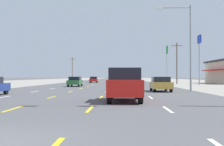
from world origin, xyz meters
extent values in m
plane|color=#4C4C4F|center=(0.00, 66.00, 0.00)|extent=(572.00, 572.00, 0.00)
cube|color=gray|center=(-24.75, 66.00, 0.00)|extent=(28.00, 440.00, 0.01)
cube|color=gray|center=(24.75, 66.00, 0.00)|extent=(28.00, 440.00, 0.01)
cube|color=white|center=(-5.25, 14.50, 0.01)|extent=(0.14, 2.60, 0.01)
cube|color=white|center=(-5.25, 22.00, 0.01)|extent=(0.14, 2.60, 0.01)
cube|color=white|center=(-5.25, 29.50, 0.01)|extent=(0.14, 2.60, 0.01)
cube|color=white|center=(-5.25, 37.00, 0.01)|extent=(0.14, 2.60, 0.01)
cube|color=white|center=(-5.25, 44.50, 0.01)|extent=(0.14, 2.60, 0.01)
cube|color=white|center=(-5.25, 52.00, 0.01)|extent=(0.14, 2.60, 0.01)
cube|color=white|center=(-5.25, 59.50, 0.01)|extent=(0.14, 2.60, 0.01)
cube|color=white|center=(-5.25, 67.00, 0.01)|extent=(0.14, 2.60, 0.01)
cube|color=white|center=(-5.25, 74.50, 0.01)|extent=(0.14, 2.60, 0.01)
cube|color=white|center=(-5.25, 82.00, 0.01)|extent=(0.14, 2.60, 0.01)
cube|color=white|center=(-5.25, 89.50, 0.01)|extent=(0.14, 2.60, 0.01)
cube|color=white|center=(-5.25, 97.00, 0.01)|extent=(0.14, 2.60, 0.01)
cube|color=white|center=(-5.25, 104.50, 0.01)|extent=(0.14, 2.60, 0.01)
cube|color=white|center=(-5.25, 112.00, 0.01)|extent=(0.14, 2.60, 0.01)
cube|color=white|center=(-5.25, 119.50, 0.01)|extent=(0.14, 2.60, 0.01)
cube|color=white|center=(-5.25, 127.00, 0.01)|extent=(0.14, 2.60, 0.01)
cube|color=white|center=(-5.25, 134.50, 0.01)|extent=(0.14, 2.60, 0.01)
cube|color=white|center=(-5.25, 142.00, 0.01)|extent=(0.14, 2.60, 0.01)
cube|color=white|center=(-5.25, 149.50, 0.01)|extent=(0.14, 2.60, 0.01)
cube|color=white|center=(-5.25, 157.00, 0.01)|extent=(0.14, 2.60, 0.01)
cube|color=white|center=(-5.25, 164.50, 0.01)|extent=(0.14, 2.60, 0.01)
cube|color=white|center=(-5.25, 172.00, 0.01)|extent=(0.14, 2.60, 0.01)
cube|color=white|center=(-5.25, 179.50, 0.01)|extent=(0.14, 2.60, 0.01)
cube|color=white|center=(-5.25, 187.00, 0.01)|extent=(0.14, 2.60, 0.01)
cube|color=white|center=(-5.25, 194.50, 0.01)|extent=(0.14, 2.60, 0.01)
cube|color=white|center=(-5.25, 202.00, 0.01)|extent=(0.14, 2.60, 0.01)
cube|color=white|center=(-5.25, 209.50, 0.01)|extent=(0.14, 2.60, 0.01)
cube|color=white|center=(-5.25, 217.00, 0.01)|extent=(0.14, 2.60, 0.01)
cube|color=yellow|center=(-1.75, 7.00, 0.01)|extent=(0.14, 2.60, 0.01)
cube|color=yellow|center=(-1.75, 14.50, 0.01)|extent=(0.14, 2.60, 0.01)
cube|color=yellow|center=(-1.75, 22.00, 0.01)|extent=(0.14, 2.60, 0.01)
cube|color=yellow|center=(-1.75, 29.50, 0.01)|extent=(0.14, 2.60, 0.01)
cube|color=yellow|center=(-1.75, 37.00, 0.01)|extent=(0.14, 2.60, 0.01)
cube|color=yellow|center=(-1.75, 44.50, 0.01)|extent=(0.14, 2.60, 0.01)
cube|color=yellow|center=(-1.75, 52.00, 0.01)|extent=(0.14, 2.60, 0.01)
cube|color=yellow|center=(-1.75, 59.50, 0.01)|extent=(0.14, 2.60, 0.01)
cube|color=yellow|center=(-1.75, 67.00, 0.01)|extent=(0.14, 2.60, 0.01)
cube|color=yellow|center=(-1.75, 74.50, 0.01)|extent=(0.14, 2.60, 0.01)
cube|color=yellow|center=(-1.75, 82.00, 0.01)|extent=(0.14, 2.60, 0.01)
cube|color=yellow|center=(-1.75, 89.50, 0.01)|extent=(0.14, 2.60, 0.01)
cube|color=yellow|center=(-1.75, 97.00, 0.01)|extent=(0.14, 2.60, 0.01)
cube|color=yellow|center=(-1.75, 104.50, 0.01)|extent=(0.14, 2.60, 0.01)
cube|color=yellow|center=(-1.75, 112.00, 0.01)|extent=(0.14, 2.60, 0.01)
cube|color=yellow|center=(-1.75, 119.50, 0.01)|extent=(0.14, 2.60, 0.01)
cube|color=yellow|center=(-1.75, 127.00, 0.01)|extent=(0.14, 2.60, 0.01)
cube|color=yellow|center=(-1.75, 134.50, 0.01)|extent=(0.14, 2.60, 0.01)
cube|color=yellow|center=(-1.75, 142.00, 0.01)|extent=(0.14, 2.60, 0.01)
cube|color=yellow|center=(-1.75, 149.50, 0.01)|extent=(0.14, 2.60, 0.01)
cube|color=yellow|center=(-1.75, 157.00, 0.01)|extent=(0.14, 2.60, 0.01)
cube|color=yellow|center=(-1.75, 164.50, 0.01)|extent=(0.14, 2.60, 0.01)
cube|color=yellow|center=(-1.75, 172.00, 0.01)|extent=(0.14, 2.60, 0.01)
cube|color=yellow|center=(-1.75, 179.50, 0.01)|extent=(0.14, 2.60, 0.01)
cube|color=yellow|center=(-1.75, 187.00, 0.01)|extent=(0.14, 2.60, 0.01)
cube|color=yellow|center=(-1.75, 194.50, 0.01)|extent=(0.14, 2.60, 0.01)
cube|color=yellow|center=(-1.75, 202.00, 0.01)|extent=(0.14, 2.60, 0.01)
cube|color=yellow|center=(-1.75, 209.50, 0.01)|extent=(0.14, 2.60, 0.01)
cube|color=yellow|center=(-1.75, 217.00, 0.01)|extent=(0.14, 2.60, 0.01)
cube|color=yellow|center=(1.75, 7.00, 0.01)|extent=(0.14, 2.60, 0.01)
cube|color=yellow|center=(1.75, 14.50, 0.01)|extent=(0.14, 2.60, 0.01)
cube|color=yellow|center=(1.75, 22.00, 0.01)|extent=(0.14, 2.60, 0.01)
cube|color=yellow|center=(1.75, 29.50, 0.01)|extent=(0.14, 2.60, 0.01)
cube|color=yellow|center=(1.75, 37.00, 0.01)|extent=(0.14, 2.60, 0.01)
cube|color=yellow|center=(1.75, 44.50, 0.01)|extent=(0.14, 2.60, 0.01)
cube|color=yellow|center=(1.75, 52.00, 0.01)|extent=(0.14, 2.60, 0.01)
cube|color=yellow|center=(1.75, 59.50, 0.01)|extent=(0.14, 2.60, 0.01)
cube|color=yellow|center=(1.75, 67.00, 0.01)|extent=(0.14, 2.60, 0.01)
cube|color=yellow|center=(1.75, 74.50, 0.01)|extent=(0.14, 2.60, 0.01)
cube|color=yellow|center=(1.75, 82.00, 0.01)|extent=(0.14, 2.60, 0.01)
cube|color=yellow|center=(1.75, 89.50, 0.01)|extent=(0.14, 2.60, 0.01)
cube|color=yellow|center=(1.75, 97.00, 0.01)|extent=(0.14, 2.60, 0.01)
cube|color=yellow|center=(1.75, 104.50, 0.01)|extent=(0.14, 2.60, 0.01)
cube|color=yellow|center=(1.75, 112.00, 0.01)|extent=(0.14, 2.60, 0.01)
cube|color=yellow|center=(1.75, 119.50, 0.01)|extent=(0.14, 2.60, 0.01)
cube|color=yellow|center=(1.75, 127.00, 0.01)|extent=(0.14, 2.60, 0.01)
cube|color=yellow|center=(1.75, 134.50, 0.01)|extent=(0.14, 2.60, 0.01)
cube|color=yellow|center=(1.75, 142.00, 0.01)|extent=(0.14, 2.60, 0.01)
cube|color=yellow|center=(1.75, 149.50, 0.01)|extent=(0.14, 2.60, 0.01)
cube|color=yellow|center=(1.75, 157.00, 0.01)|extent=(0.14, 2.60, 0.01)
cube|color=yellow|center=(1.75, 164.50, 0.01)|extent=(0.14, 2.60, 0.01)
cube|color=yellow|center=(1.75, 172.00, 0.01)|extent=(0.14, 2.60, 0.01)
cube|color=yellow|center=(1.75, 179.50, 0.01)|extent=(0.14, 2.60, 0.01)
cube|color=yellow|center=(1.75, 187.00, 0.01)|extent=(0.14, 2.60, 0.01)
cube|color=yellow|center=(1.75, 194.50, 0.01)|extent=(0.14, 2.60, 0.01)
cube|color=yellow|center=(1.75, 202.00, 0.01)|extent=(0.14, 2.60, 0.01)
cube|color=yellow|center=(1.75, 209.50, 0.01)|extent=(0.14, 2.60, 0.01)
cube|color=yellow|center=(1.75, 217.00, 0.01)|extent=(0.14, 2.60, 0.01)
cube|color=white|center=(5.25, 7.00, 0.01)|extent=(0.14, 2.60, 0.01)
cube|color=white|center=(5.25, 14.50, 0.01)|extent=(0.14, 2.60, 0.01)
cube|color=white|center=(5.25, 22.00, 0.01)|extent=(0.14, 2.60, 0.01)
cube|color=white|center=(5.25, 29.50, 0.01)|extent=(0.14, 2.60, 0.01)
cube|color=white|center=(5.25, 37.00, 0.01)|extent=(0.14, 2.60, 0.01)
cube|color=white|center=(5.25, 44.50, 0.01)|extent=(0.14, 2.60, 0.01)
cube|color=white|center=(5.25, 52.00, 0.01)|extent=(0.14, 2.60, 0.01)
cube|color=white|center=(5.25, 59.50, 0.01)|extent=(0.14, 2.60, 0.01)
cube|color=white|center=(5.25, 67.00, 0.01)|extent=(0.14, 2.60, 0.01)
cube|color=white|center=(5.25, 74.50, 0.01)|extent=(0.14, 2.60, 0.01)
cube|color=white|center=(5.25, 82.00, 0.01)|extent=(0.14, 2.60, 0.01)
cube|color=white|center=(5.25, 89.50, 0.01)|extent=(0.14, 2.60, 0.01)
cube|color=white|center=(5.25, 97.00, 0.01)|extent=(0.14, 2.60, 0.01)
cube|color=white|center=(5.25, 104.50, 0.01)|extent=(0.14, 2.60, 0.01)
cube|color=white|center=(5.25, 112.00, 0.01)|extent=(0.14, 2.60, 0.01)
cube|color=white|center=(5.25, 119.50, 0.01)|extent=(0.14, 2.60, 0.01)
cube|color=white|center=(5.25, 127.00, 0.01)|extent=(0.14, 2.60, 0.01)
cube|color=white|center=(5.25, 134.50, 0.01)|extent=(0.14, 2.60, 0.01)
cube|color=white|center=(5.25, 142.00, 0.01)|extent=(0.14, 2.60, 0.01)
cube|color=white|center=(5.25, 149.50, 0.01)|extent=(0.14, 2.60, 0.01)
cube|color=white|center=(5.25, 157.00, 0.01)|extent=(0.14, 2.60, 0.01)
cube|color=white|center=(5.25, 164.50, 0.01)|extent=(0.14, 2.60, 0.01)
cube|color=white|center=(5.25, 172.00, 0.01)|extent=(0.14, 2.60, 0.01)
cube|color=white|center=(5.25, 179.50, 0.01)|extent=(0.14, 2.60, 0.01)
cube|color=white|center=(5.25, 187.00, 0.01)|extent=(0.14, 2.60, 0.01)
cube|color=white|center=(5.25, 194.50, 0.01)|extent=(0.14, 2.60, 0.01)
cube|color=white|center=(5.25, 202.00, 0.01)|extent=(0.14, 2.60, 0.01)
cube|color=white|center=(5.25, 209.50, 0.01)|extent=(0.14, 2.60, 0.01)
cube|color=white|center=(5.25, 217.00, 0.01)|extent=(0.14, 2.60, 0.01)
cube|color=red|center=(3.37, 11.34, 0.84)|extent=(1.98, 4.90, 0.92)
cube|color=black|center=(3.37, 11.29, 1.64)|extent=(1.82, 2.70, 0.68)
cylinder|color=black|center=(2.53, 13.04, 0.38)|extent=(0.26, 0.76, 0.76)
cylinder|color=black|center=(4.21, 13.04, 0.38)|extent=(0.26, 0.76, 0.76)
cylinder|color=black|center=(2.53, 9.64, 0.38)|extent=(0.26, 0.76, 0.76)
cylinder|color=black|center=(4.21, 9.64, 0.38)|extent=(0.26, 0.76, 0.76)
cylinder|color=black|center=(-6.33, 17.64, 0.32)|extent=(0.22, 0.64, 0.64)
cube|color=#B28C33|center=(7.10, 22.95, 0.63)|extent=(1.80, 4.50, 0.62)
cube|color=black|center=(7.10, 22.85, 1.20)|extent=(1.62, 2.10, 0.52)
cylinder|color=black|center=(6.33, 24.50, 0.32)|extent=(0.22, 0.64, 0.64)
cylinder|color=black|center=(7.87, 24.50, 0.32)|extent=(0.22, 0.64, 0.64)
cylinder|color=black|center=(6.33, 21.40, 0.32)|extent=(0.22, 0.64, 0.64)
cylinder|color=black|center=(7.87, 21.40, 0.32)|extent=(0.22, 0.64, 0.64)
cube|color=#235B2D|center=(-3.68, 37.27, 0.63)|extent=(1.80, 4.50, 0.62)
cube|color=black|center=(-3.68, 37.17, 1.20)|extent=(1.62, 2.10, 0.52)
cylinder|color=black|center=(-4.45, 38.82, 0.32)|extent=(0.22, 0.64, 0.64)
cylinder|color=black|center=(-2.91, 38.82, 0.32)|extent=(0.22, 0.64, 0.64)
cylinder|color=black|center=(-4.45, 35.72, 0.32)|extent=(0.22, 0.64, 0.64)
cylinder|color=black|center=(-2.91, 35.72, 0.32)|extent=(0.22, 0.64, 0.64)
cube|color=red|center=(-3.39, 64.13, 0.63)|extent=(1.80, 4.50, 0.62)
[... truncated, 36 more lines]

